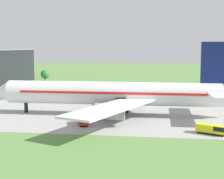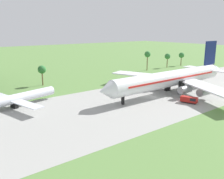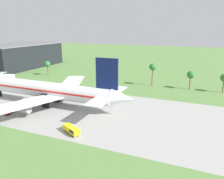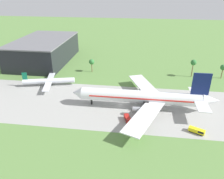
% 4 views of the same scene
% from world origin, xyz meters
% --- Properties ---
extents(ground_plane, '(600.00, 600.00, 0.00)m').
position_xyz_m(ground_plane, '(0.00, 0.00, 0.00)').
color(ground_plane, '#5B8442').
extents(taxiway_strip, '(320.00, 44.00, 0.02)m').
position_xyz_m(taxiway_strip, '(0.00, 0.00, 0.01)').
color(taxiway_strip, '#9E9E99').
rests_on(taxiway_strip, ground_plane).
extents(jet_airliner, '(69.10, 60.74, 19.19)m').
position_xyz_m(jet_airliner, '(11.02, -0.58, 5.72)').
color(jet_airliner, white).
rests_on(jet_airliner, ground_plane).
extents(regional_aircraft, '(29.48, 26.75, 8.65)m').
position_xyz_m(regional_aircraft, '(-44.09, 17.74, 2.85)').
color(regional_aircraft, silver).
rests_on(regional_aircraft, ground_plane).
extents(baggage_tug, '(3.59, 5.89, 2.16)m').
position_xyz_m(baggage_tug, '(4.28, -13.25, 1.17)').
color(baggage_tug, black).
rests_on(baggage_tug, ground_plane).
extents(catering_van, '(6.52, 4.57, 1.97)m').
position_xyz_m(catering_van, '(32.63, -17.94, 1.08)').
color(catering_van, black).
rests_on(catering_van, ground_plane).
extents(terminal_building, '(36.72, 61.20, 17.11)m').
position_xyz_m(terminal_building, '(-64.35, 60.31, 8.57)').
color(terminal_building, black).
rests_on(terminal_building, ground_plane).
extents(palm_tree_row, '(101.67, 3.60, 11.44)m').
position_xyz_m(palm_tree_row, '(37.94, 42.95, 7.53)').
color(palm_tree_row, brown).
rests_on(palm_tree_row, ground_plane).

